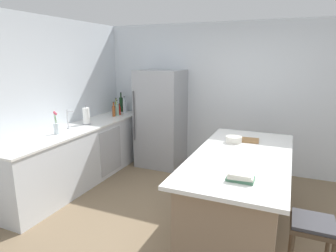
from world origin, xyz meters
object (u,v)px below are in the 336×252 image
object	(u,v)px
soda_bottle	(125,106)
hot_sauce_bottle	(119,110)
sink_faucet	(68,119)
olive_oil_bottle	(116,107)
gin_bottle	(117,110)
paper_towel_roll	(86,116)
refrigerator	(161,119)
flower_vase	(56,127)
kitchen_island	(239,191)
cutting_board	(246,140)
vinegar_bottle	(114,111)
cookbook_stack	(241,176)
wine_bottle	(121,104)
mixing_bowl	(234,139)
bar_stool	(312,234)

from	to	relation	value
soda_bottle	hot_sauce_bottle	world-z (taller)	soda_bottle
sink_faucet	soda_bottle	world-z (taller)	soda_bottle
olive_oil_bottle	gin_bottle	world-z (taller)	olive_oil_bottle
paper_towel_roll	refrigerator	bearing A→B (deg)	49.87
hot_sauce_bottle	gin_bottle	world-z (taller)	gin_bottle
flower_vase	hot_sauce_bottle	xyz separation A→B (m)	(0.06, 1.58, -0.03)
kitchen_island	gin_bottle	distance (m)	2.93
cutting_board	paper_towel_roll	bearing A→B (deg)	-178.53
vinegar_bottle	flower_vase	bearing A→B (deg)	-92.44
flower_vase	olive_oil_bottle	bearing A→B (deg)	92.29
cookbook_stack	kitchen_island	bearing A→B (deg)	98.28
wine_bottle	mixing_bowl	bearing A→B (deg)	-26.93
refrigerator	olive_oil_bottle	world-z (taller)	refrigerator
kitchen_island	wine_bottle	distance (m)	3.25
kitchen_island	refrigerator	bearing A→B (deg)	137.77
cutting_board	refrigerator	bearing A→B (deg)	150.21
paper_towel_roll	hot_sauce_bottle	distance (m)	0.91
bar_stool	flower_vase	xyz separation A→B (m)	(-3.34, 0.60, 0.48)
wine_bottle	gin_bottle	bearing A→B (deg)	-68.72
kitchen_island	bar_stool	xyz separation A→B (m)	(0.73, -0.74, 0.08)
vinegar_bottle	sink_faucet	bearing A→B (deg)	-95.26
wine_bottle	olive_oil_bottle	distance (m)	0.19
refrigerator	cutting_board	xyz separation A→B (m)	(1.70, -0.97, 0.04)
sink_faucet	flower_vase	xyz separation A→B (m)	(0.04, -0.30, -0.05)
vinegar_bottle	hot_sauce_bottle	bearing A→B (deg)	89.59
wine_bottle	mixing_bowl	distance (m)	2.82
hot_sauce_bottle	wine_bottle	bearing A→B (deg)	115.52
kitchen_island	mixing_bowl	xyz separation A→B (m)	(-0.18, 0.45, 0.50)
paper_towel_roll	cookbook_stack	bearing A→B (deg)	-24.81
gin_bottle	cookbook_stack	size ratio (longest dim) A/B	1.21
cookbook_stack	mixing_bowl	xyz separation A→B (m)	(-0.28, 1.17, 0.00)
flower_vase	wine_bottle	bearing A→B (deg)	92.29
wine_bottle	mixing_bowl	size ratio (longest dim) A/B	1.90
kitchen_island	mixing_bowl	size ratio (longest dim) A/B	10.94
bar_stool	sink_faucet	distance (m)	3.54
refrigerator	bar_stool	xyz separation A→B (m)	(2.47, -2.31, -0.34)
refrigerator	wine_bottle	world-z (taller)	refrigerator
soda_bottle	mixing_bowl	bearing A→B (deg)	-26.59
bar_stool	cookbook_stack	xyz separation A→B (m)	(-0.63, 0.02, 0.41)
olive_oil_bottle	hot_sauce_bottle	bearing A→B (deg)	-35.64
gin_bottle	mixing_bowl	distance (m)	2.52
bar_stool	cutting_board	world-z (taller)	cutting_board
olive_oil_bottle	vinegar_bottle	size ratio (longest dim) A/B	1.10
flower_vase	vinegar_bottle	world-z (taller)	flower_vase
olive_oil_bottle	cutting_board	xyz separation A→B (m)	(2.64, -0.93, -0.12)
paper_towel_roll	mixing_bowl	world-z (taller)	paper_towel_roll
flower_vase	soda_bottle	xyz separation A→B (m)	(0.05, 1.78, 0.02)
sink_faucet	paper_towel_roll	world-z (taller)	paper_towel_roll
soda_bottle	olive_oil_bottle	xyz separation A→B (m)	(-0.12, -0.11, -0.01)
bar_stool	soda_bottle	distance (m)	4.09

